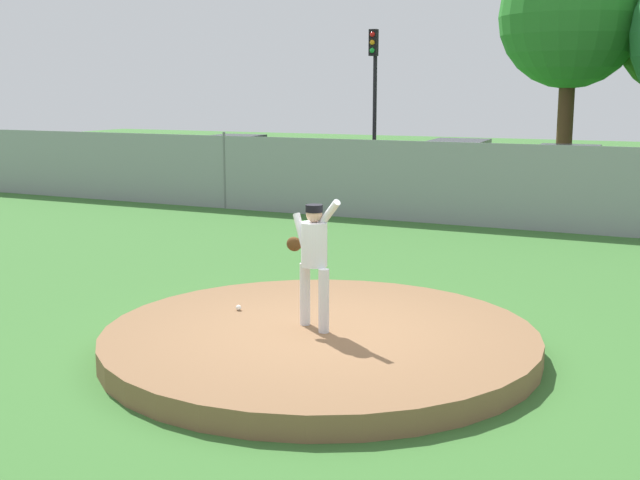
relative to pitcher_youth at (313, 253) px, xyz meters
name	(u,v)px	position (x,y,z in m)	size (l,w,h in m)	color
ground_plane	(455,260)	(0.10, 5.98, -1.23)	(80.00, 80.00, 0.00)	#386B2D
asphalt_strip	(538,204)	(0.10, 14.48, -1.23)	(44.00, 7.00, 0.01)	#2B2B2D
pitchers_mound	(320,340)	(0.10, -0.02, -1.09)	(5.36, 5.36, 0.28)	brown
pitcher_youth	(313,253)	(0.00, 0.00, 0.00)	(0.79, 0.33, 1.64)	silver
baseball	(239,308)	(-1.26, 0.31, -0.92)	(0.07, 0.07, 0.07)	white
chainlink_fence	(504,186)	(0.10, 9.98, -0.24)	(37.98, 0.07, 2.08)	gray
parked_car_champagne	(456,171)	(-2.40, 14.80, -0.42)	(2.11, 4.75, 1.71)	tan
parked_car_navy	(230,162)	(-10.02, 14.36, -0.42)	(2.01, 4.48, 1.69)	#161E4C
parked_car_charcoal	(565,179)	(0.84, 14.12, -0.44)	(1.91, 4.21, 1.68)	#232328
traffic_cone_orange	(254,192)	(-7.56, 11.65, -0.97)	(0.40, 0.40, 0.55)	orange
traffic_light_near	(374,79)	(-6.41, 18.20, 2.33)	(0.28, 0.46, 5.25)	black
tree_leaning_west	(571,18)	(-0.44, 22.14, 4.50)	(5.09, 5.09, 8.31)	#4C331E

